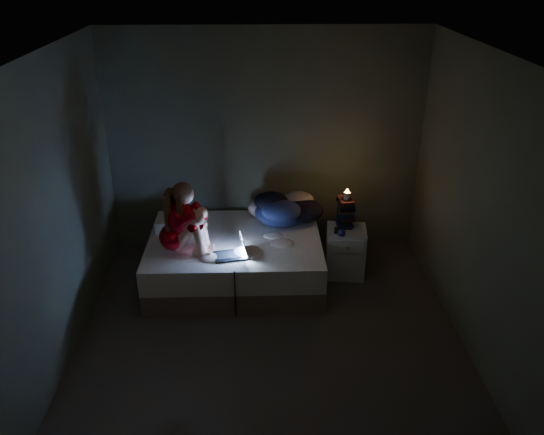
{
  "coord_description": "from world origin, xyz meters",
  "views": [
    {
      "loc": [
        -0.11,
        -4.02,
        3.3
      ],
      "look_at": [
        0.05,
        1.0,
        0.8
      ],
      "focal_mm": 35.67,
      "sensor_mm": 36.0,
      "label": 1
    }
  ],
  "objects_px": {
    "candle": "(347,197)",
    "nightstand": "(345,251)",
    "bed": "(235,258)",
    "laptop": "(230,246)",
    "woman": "(173,217)",
    "phone": "(338,231)"
  },
  "relations": [
    {
      "from": "bed",
      "to": "nightstand",
      "type": "relative_size",
      "value": 3.28
    },
    {
      "from": "bed",
      "to": "laptop",
      "type": "bearing_deg",
      "value": -94.41
    },
    {
      "from": "phone",
      "to": "nightstand",
      "type": "bearing_deg",
      "value": 29.41
    },
    {
      "from": "laptop",
      "to": "phone",
      "type": "bearing_deg",
      "value": 8.63
    },
    {
      "from": "bed",
      "to": "woman",
      "type": "height_order",
      "value": "woman"
    },
    {
      "from": "nightstand",
      "to": "bed",
      "type": "bearing_deg",
      "value": -170.4
    },
    {
      "from": "bed",
      "to": "woman",
      "type": "relative_size",
      "value": 2.4
    },
    {
      "from": "laptop",
      "to": "candle",
      "type": "height_order",
      "value": "candle"
    },
    {
      "from": "laptop",
      "to": "candle",
      "type": "bearing_deg",
      "value": 13.02
    },
    {
      "from": "candle",
      "to": "nightstand",
      "type": "bearing_deg",
      "value": -85.01
    },
    {
      "from": "bed",
      "to": "candle",
      "type": "height_order",
      "value": "candle"
    },
    {
      "from": "nightstand",
      "to": "candle",
      "type": "distance_m",
      "value": 0.63
    },
    {
      "from": "bed",
      "to": "nightstand",
      "type": "bearing_deg",
      "value": 3.1
    },
    {
      "from": "woman",
      "to": "candle",
      "type": "bearing_deg",
      "value": 19.97
    },
    {
      "from": "woman",
      "to": "candle",
      "type": "xyz_separation_m",
      "value": [
        1.82,
        0.41,
        0.01
      ]
    },
    {
      "from": "nightstand",
      "to": "candle",
      "type": "relative_size",
      "value": 7.03
    },
    {
      "from": "candle",
      "to": "woman",
      "type": "bearing_deg",
      "value": -167.39
    },
    {
      "from": "laptop",
      "to": "nightstand",
      "type": "height_order",
      "value": "laptop"
    },
    {
      "from": "woman",
      "to": "nightstand",
      "type": "bearing_deg",
      "value": 17.11
    },
    {
      "from": "woman",
      "to": "phone",
      "type": "height_order",
      "value": "woman"
    },
    {
      "from": "laptop",
      "to": "nightstand",
      "type": "distance_m",
      "value": 1.38
    },
    {
      "from": "nightstand",
      "to": "candle",
      "type": "xyz_separation_m",
      "value": [
        -0.01,
        0.09,
        0.62
      ]
    }
  ]
}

